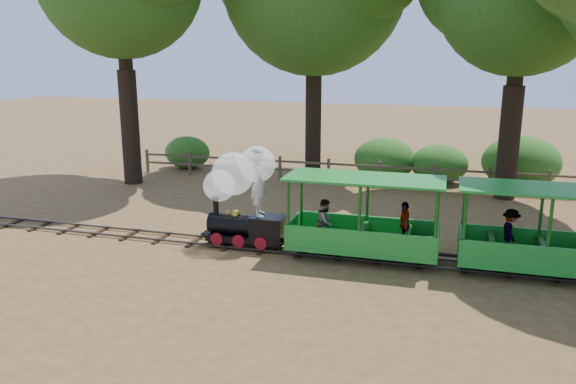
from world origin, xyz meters
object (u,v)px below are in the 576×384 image
(carriage_rear, at_px, (545,243))
(fence, at_px, (354,171))
(carriage_front, at_px, (362,228))
(locomotive, at_px, (241,189))

(carriage_rear, bearing_deg, fence, 125.54)
(carriage_rear, distance_m, fence, 9.85)
(carriage_rear, bearing_deg, carriage_front, 180.00)
(locomotive, height_order, carriage_rear, locomotive)
(carriage_rear, height_order, fence, carriage_rear)
(carriage_front, bearing_deg, locomotive, 178.52)
(carriage_front, bearing_deg, fence, 101.01)
(locomotive, xyz_separation_m, fence, (1.65, 7.93, -1.00))
(carriage_front, distance_m, fence, 8.17)
(locomotive, xyz_separation_m, carriage_front, (3.21, -0.08, -0.78))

